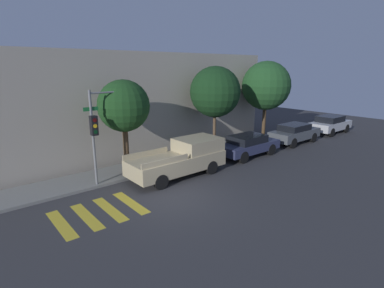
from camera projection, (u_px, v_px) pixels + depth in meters
name	position (u px, v px, depth m)	size (l,w,h in m)	color
ground_plane	(172.00, 199.00, 13.24)	(60.00, 60.00, 0.00)	#333335
sidewalk	(125.00, 171.00, 16.48)	(26.00, 2.36, 0.14)	slate
building_row	(89.00, 105.00, 19.09)	(26.00, 6.00, 6.54)	#A89E8E
crosswalk	(99.00, 213.00, 11.94)	(3.31, 2.60, 0.00)	gold
traffic_light_pole	(103.00, 120.00, 14.02)	(2.58, 0.56, 4.64)	slate
pickup_truck	(182.00, 158.00, 15.93)	(5.29, 2.05, 1.87)	tan
sedan_near_corner	(248.00, 145.00, 19.31)	(4.44, 1.80, 1.41)	#2D3351
sedan_middle	(295.00, 133.00, 22.63)	(4.49, 1.76, 1.48)	#4C5156
sedan_far_end	(330.00, 124.00, 26.07)	(4.34, 1.88, 1.54)	#B7BABF
tree_near_corner	(124.00, 106.00, 15.34)	(2.68, 2.68, 5.05)	#4C3823
tree_midblock	(215.00, 92.00, 19.27)	(3.28, 3.28, 5.72)	brown
tree_far_end	(266.00, 86.00, 22.51)	(3.64, 3.64, 6.09)	#4C3823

